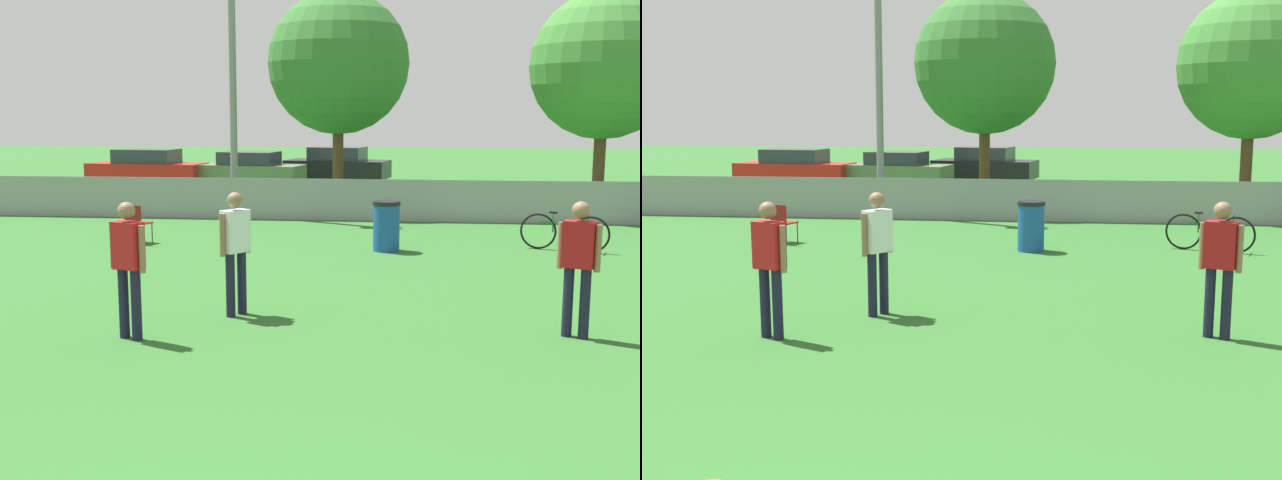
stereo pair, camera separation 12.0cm
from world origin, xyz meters
The scene contains 13 objects.
fence_backline centered at (0.00, 18.00, 0.55)m, with size 22.53×0.07×1.21m.
light_pole centered at (-3.79, 18.87, 5.40)m, with size 0.90×0.36×9.24m.
tree_near_pole centered at (-1.06, 20.63, 4.22)m, with size 4.10×4.10×6.28m.
tree_far_right centered at (6.21, 19.80, 4.06)m, with size 3.97×3.97×6.06m.
player_defender_red centered at (3.17, 7.33, 1.02)m, with size 0.50×0.37×1.76m.
player_thrower_red centered at (-2.49, 6.64, 1.02)m, with size 0.51×0.36×1.76m.
player_receiver_white centered at (-1.40, 7.96, 1.02)m, with size 0.41×0.45×1.76m.
folding_chair_sideline centered at (-4.86, 13.81, 0.51)m, with size 0.55×0.55×0.86m.
bicycle_sideline centered at (4.24, 13.90, 0.39)m, with size 1.73×0.68×0.81m.
trash_bin centered at (0.57, 13.49, 0.52)m, with size 0.57×0.57×1.04m.
parked_car_red centered at (-8.91, 26.77, 0.69)m, with size 4.56×2.17×1.42m.
parked_car_olive centered at (-4.93, 26.71, 0.67)m, with size 4.23×2.34×1.35m.
parked_car_dark centered at (-1.83, 29.25, 0.69)m, with size 4.34×2.52×1.43m.
Camera 2 is at (1.12, -2.93, 2.89)m, focal length 45.00 mm.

